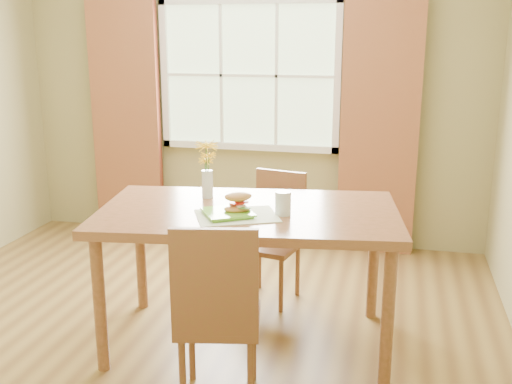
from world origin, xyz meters
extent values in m
cube|color=olive|center=(0.00, 0.00, -0.01)|extent=(4.20, 3.80, 0.02)
cube|color=#99905B|center=(0.00, 1.91, 1.35)|extent=(4.20, 0.02, 2.70)
cube|color=beige|center=(0.00, 1.88, 1.50)|extent=(1.50, 0.02, 1.20)
cube|color=white|center=(0.00, 1.85, 2.13)|extent=(1.62, 0.04, 0.06)
cube|color=white|center=(0.00, 1.85, 0.87)|extent=(1.62, 0.04, 0.06)
cube|color=white|center=(-0.78, 1.85, 1.50)|extent=(0.06, 0.04, 1.32)
cube|color=white|center=(0.78, 1.85, 1.50)|extent=(0.06, 0.04, 1.32)
cube|color=white|center=(0.00, 1.85, 1.50)|extent=(1.50, 0.03, 0.02)
cube|color=maroon|center=(-1.15, 1.78, 1.10)|extent=(0.65, 0.08, 2.20)
cube|color=maroon|center=(1.15, 1.78, 1.10)|extent=(0.65, 0.08, 2.20)
cube|color=brown|center=(0.47, -0.03, 0.83)|extent=(1.87, 1.22, 0.05)
cylinder|color=brown|center=(-0.26, -0.54, 0.40)|extent=(0.07, 0.07, 0.80)
cylinder|color=brown|center=(1.31, -0.33, 0.40)|extent=(0.07, 0.07, 0.80)
cylinder|color=brown|center=(-0.37, 0.26, 0.40)|extent=(0.07, 0.07, 0.80)
cylinder|color=brown|center=(1.19, 0.48, 0.40)|extent=(0.07, 0.07, 0.80)
cube|color=brown|center=(0.47, -0.65, 0.45)|extent=(0.49, 0.49, 0.04)
cube|color=brown|center=(0.51, -0.84, 0.73)|extent=(0.41, 0.12, 0.53)
cylinder|color=brown|center=(0.34, -0.85, 0.21)|extent=(0.04, 0.04, 0.43)
cylinder|color=brown|center=(0.67, -0.78, 0.21)|extent=(0.04, 0.04, 0.43)
cylinder|color=brown|center=(0.27, -0.52, 0.21)|extent=(0.04, 0.04, 0.43)
cylinder|color=brown|center=(0.60, -0.46, 0.21)|extent=(0.04, 0.04, 0.43)
cube|color=brown|center=(0.47, 0.59, 0.41)|extent=(0.45, 0.45, 0.04)
cube|color=brown|center=(0.50, 0.75, 0.67)|extent=(0.38, 0.11, 0.49)
cylinder|color=brown|center=(0.29, 0.47, 0.19)|extent=(0.03, 0.03, 0.39)
cylinder|color=brown|center=(0.59, 0.40, 0.19)|extent=(0.03, 0.03, 0.39)
cylinder|color=brown|center=(0.35, 0.77, 0.19)|extent=(0.03, 0.03, 0.39)
cylinder|color=brown|center=(0.65, 0.70, 0.19)|extent=(0.03, 0.03, 0.39)
cube|color=silver|center=(0.44, -0.19, 0.86)|extent=(0.55, 0.49, 0.01)
cube|color=#66B42D|center=(0.39, -0.19, 0.87)|extent=(0.36, 0.36, 0.01)
ellipsoid|color=gold|center=(0.44, -0.16, 0.90)|extent=(0.19, 0.18, 0.04)
ellipsoid|color=#4C8C2D|center=(0.48, -0.18, 0.91)|extent=(0.09, 0.06, 0.01)
cylinder|color=red|center=(0.43, -0.16, 0.93)|extent=(0.08, 0.08, 0.01)
cylinder|color=red|center=(0.46, -0.16, 0.94)|extent=(0.08, 0.08, 0.01)
ellipsoid|color=gold|center=(0.44, -0.16, 0.97)|extent=(0.19, 0.18, 0.06)
cylinder|color=silver|center=(0.69, -0.09, 0.92)|extent=(0.09, 0.09, 0.14)
cylinder|color=silver|center=(0.69, -0.09, 0.91)|extent=(0.08, 0.08, 0.11)
cylinder|color=silver|center=(0.16, 0.16, 0.94)|extent=(0.07, 0.07, 0.18)
cylinder|color=silver|center=(0.16, 0.16, 0.90)|extent=(0.06, 0.06, 0.09)
cylinder|color=#3D7028|center=(0.16, 0.16, 1.02)|extent=(0.01, 0.01, 0.33)
cylinder|color=#3D7028|center=(0.17, 0.15, 0.99)|extent=(0.01, 0.01, 0.27)
cylinder|color=#3D7028|center=(0.15, 0.17, 0.97)|extent=(0.01, 0.01, 0.23)
camera|label=1|loc=(1.30, -3.31, 1.86)|focal=42.00mm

